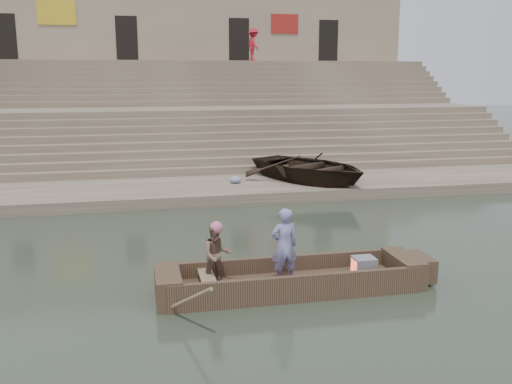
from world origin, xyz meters
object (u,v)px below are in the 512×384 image
object	(u,v)px
standing_man	(284,246)
rowing_man	(217,255)
pedestrian	(253,45)
main_rowboat	(291,286)
television	(363,266)
beached_rowboat	(310,167)

from	to	relation	value
standing_man	rowing_man	distance (m)	1.39
standing_man	pedestrian	size ratio (longest dim) A/B	0.83
main_rowboat	television	world-z (taller)	television
beached_rowboat	pedestrian	distance (m)	14.62
rowing_man	television	size ratio (longest dim) A/B	2.76
main_rowboat	rowing_man	bearing A→B (deg)	175.07
main_rowboat	beached_rowboat	world-z (taller)	beached_rowboat
rowing_man	pedestrian	bearing A→B (deg)	70.73
standing_man	television	bearing A→B (deg)	175.22
main_rowboat	pedestrian	distance (m)	24.49
television	beached_rowboat	world-z (taller)	beached_rowboat
standing_man	rowing_man	bearing A→B (deg)	-12.67
rowing_man	television	bearing A→B (deg)	-8.05
standing_man	beached_rowboat	xyz separation A→B (m)	(3.61, 9.76, -0.08)
standing_man	beached_rowboat	world-z (taller)	standing_man
beached_rowboat	main_rowboat	bearing A→B (deg)	-139.07
standing_man	pedestrian	world-z (taller)	pedestrian
pedestrian	rowing_man	bearing A→B (deg)	158.10
main_rowboat	beached_rowboat	size ratio (longest dim) A/B	0.97
rowing_man	pedestrian	xyz separation A→B (m)	(5.63, 23.24, 5.30)
beached_rowboat	pedestrian	size ratio (longest dim) A/B	2.69
television	pedestrian	bearing A→B (deg)	83.94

